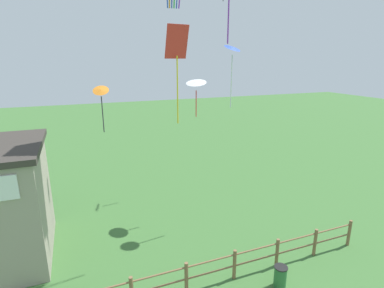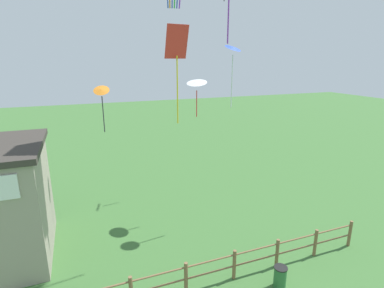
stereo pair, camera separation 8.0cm
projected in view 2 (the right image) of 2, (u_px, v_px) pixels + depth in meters
name	position (u px, v px, depth m)	size (l,w,h in m)	color
wooden_fence	(211.00, 269.00, 11.40)	(14.32, 0.14, 1.27)	brown
trash_bin	(280.00, 277.00, 11.38)	(0.51, 0.51, 0.88)	#2D6B38
kite_orange_delta	(102.00, 93.00, 14.49)	(0.91, 0.84, 2.32)	orange
kite_blue_delta	(233.00, 52.00, 14.22)	(1.06, 1.04, 3.03)	blue
kite_red_diamond	(177.00, 54.00, 10.56)	(0.88, 0.43, 3.48)	red
kite_white_delta	(197.00, 83.00, 15.23)	(1.46, 1.45, 1.97)	white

